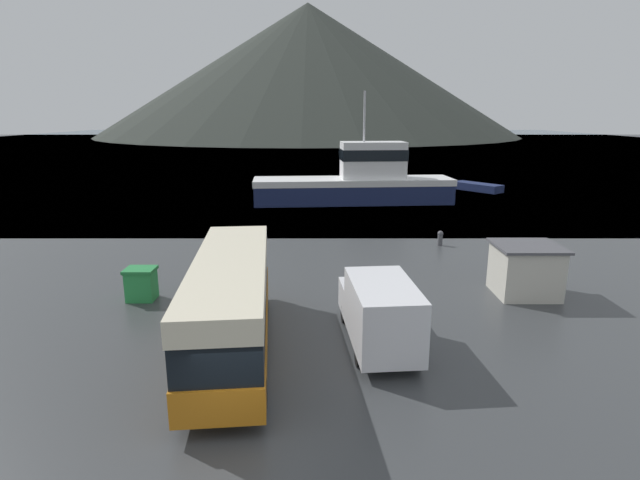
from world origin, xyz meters
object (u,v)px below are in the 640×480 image
Objects in this scene: storage_bin at (141,284)px; dock_kiosk at (525,270)px; delivery_van at (379,310)px; fishing_boat at (358,181)px; small_boat at (477,187)px; tour_bus at (231,300)px.

dock_kiosk is (17.73, 0.65, 0.46)m from storage_bin.
delivery_van is at bearing -144.69° from dock_kiosk.
delivery_van is 30.50m from fishing_boat.
small_boat is at bearing 63.10° from delivery_van.
storage_bin is 0.27× the size of small_boat.
tour_bus is 1.96× the size of small_boat.
delivery_van is at bearing 172.83° from fishing_boat.
dock_kiosk is at bearing 2.12° from storage_bin.
delivery_van is 9.11m from dock_kiosk.
fishing_boat reaches higher than tour_bus.
tour_bus is at bearing -179.86° from delivery_van.
fishing_boat is (1.47, 30.46, 0.72)m from delivery_van.
dock_kiosk is at bearing 30.29° from delivery_van.
tour_bus is at bearing 23.35° from small_boat.
fishing_boat reaches higher than small_boat.
storage_bin is (-11.76, -25.85, -1.31)m from fishing_boat.
fishing_boat is 6.46× the size of dock_kiosk.
fishing_boat is at bearing -9.68° from small_boat.
delivery_van reaches higher than dock_kiosk.
tour_bus is at bearing -155.67° from dock_kiosk.
dock_kiosk reaches higher than small_boat.
tour_bus is 5.31m from delivery_van.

